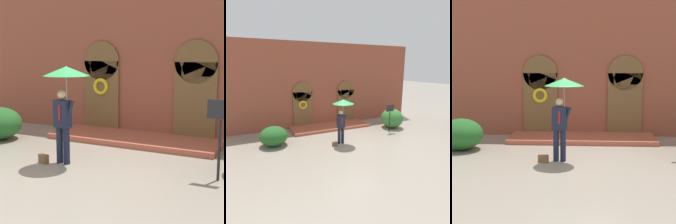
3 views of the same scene
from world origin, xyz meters
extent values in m
plane|color=gray|center=(0.00, 0.00, 0.00)|extent=(80.00, 80.00, 0.00)
cube|color=brown|center=(0.00, 4.20, 2.80)|extent=(14.00, 0.50, 5.60)
cube|color=brown|center=(-1.60, 3.91, 1.20)|extent=(1.30, 0.08, 2.40)
cylinder|color=brown|center=(-1.60, 3.91, 2.40)|extent=(1.30, 0.08, 1.30)
cube|color=brown|center=(1.60, 3.91, 1.20)|extent=(1.30, 0.08, 2.40)
cylinder|color=brown|center=(1.60, 3.91, 2.40)|extent=(1.30, 0.08, 1.30)
torus|color=yellow|center=(-1.60, 3.84, 1.55)|extent=(0.56, 0.12, 0.56)
cube|color=#AA523A|center=(0.00, 3.05, 0.08)|extent=(5.20, 1.80, 0.16)
cylinder|color=#191E33|center=(-0.70, 0.16, 0.45)|extent=(0.16, 0.16, 0.90)
cylinder|color=#191E33|center=(-0.50, 0.16, 0.45)|extent=(0.16, 0.16, 0.90)
cube|color=#191E33|center=(-0.60, 0.16, 1.23)|extent=(0.43, 0.30, 0.66)
cube|color=#A51919|center=(-0.60, 0.03, 1.27)|extent=(0.06, 0.02, 0.36)
sphere|color=tan|center=(-0.60, 0.16, 1.69)|extent=(0.22, 0.22, 0.22)
cylinder|color=#191E33|center=(-0.38, 0.16, 1.33)|extent=(0.22, 0.09, 0.46)
cylinder|color=gray|center=(-0.47, 0.16, 1.65)|extent=(0.02, 0.02, 0.98)
cone|color=#1E7538|center=(-0.47, 0.16, 2.25)|extent=(1.10, 1.10, 0.22)
cone|color=white|center=(-0.47, 0.16, 2.27)|extent=(0.60, 0.61, 0.20)
cube|color=brown|center=(-1.05, -0.04, 0.11)|extent=(0.30, 0.19, 0.22)
cylinder|color=black|center=(3.01, 0.65, 0.65)|extent=(0.06, 0.06, 1.30)
cube|color=#232328|center=(3.01, 0.65, 1.52)|extent=(0.56, 0.03, 0.40)
camera|label=1|loc=(4.52, -7.14, 2.68)|focal=60.00mm
camera|label=2|loc=(-5.00, -8.90, 3.97)|focal=32.00mm
camera|label=3|loc=(0.14, -10.21, 2.78)|focal=60.00mm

